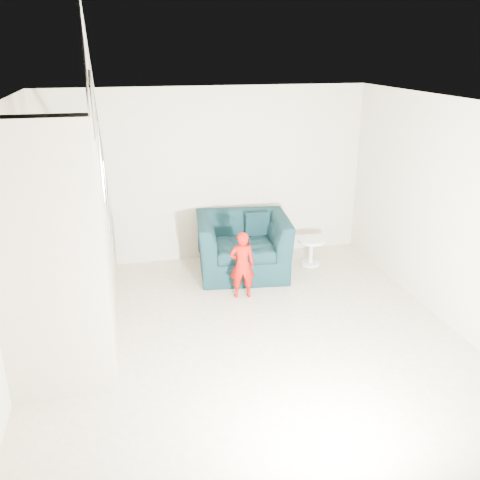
# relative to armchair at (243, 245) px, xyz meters

# --- Properties ---
(floor) EXTENTS (5.50, 5.50, 0.00)m
(floor) POSITION_rel_armchair_xyz_m (-0.38, -2.03, -0.44)
(floor) COLOR gray
(floor) RESTS_ON ground
(ceiling) EXTENTS (5.50, 5.50, 0.00)m
(ceiling) POSITION_rel_armchair_xyz_m (-0.38, -2.03, 2.26)
(ceiling) COLOR silver
(ceiling) RESTS_ON back_wall
(back_wall) EXTENTS (5.00, 0.00, 5.00)m
(back_wall) POSITION_rel_armchair_xyz_m (-0.38, 0.72, 0.91)
(back_wall) COLOR #BEB99A
(back_wall) RESTS_ON floor
(front_wall) EXTENTS (5.00, 0.00, 5.00)m
(front_wall) POSITION_rel_armchair_xyz_m (-0.38, -4.78, 0.91)
(front_wall) COLOR #BEB99A
(front_wall) RESTS_ON floor
(right_wall) EXTENTS (0.00, 5.50, 5.50)m
(right_wall) POSITION_rel_armchair_xyz_m (2.12, -2.03, 0.91)
(right_wall) COLOR #BEB99A
(right_wall) RESTS_ON floor
(armchair) EXTENTS (1.48, 1.33, 0.88)m
(armchair) POSITION_rel_armchair_xyz_m (0.00, 0.00, 0.00)
(armchair) COLOR black
(armchair) RESTS_ON floor
(toddler) EXTENTS (0.37, 0.27, 0.95)m
(toddler) POSITION_rel_armchair_xyz_m (-0.20, -0.80, 0.04)
(toddler) COLOR #8D0B04
(toddler) RESTS_ON floor
(side_table) EXTENTS (0.42, 0.42, 0.42)m
(side_table) POSITION_rel_armchair_xyz_m (1.11, 0.04, -0.15)
(side_table) COLOR silver
(side_table) RESTS_ON floor
(staircase) EXTENTS (1.02, 3.03, 3.62)m
(staircase) POSITION_rel_armchair_xyz_m (-2.38, -1.48, 0.51)
(staircase) COLOR #ADA089
(staircase) RESTS_ON floor
(cushion) EXTENTS (0.37, 0.18, 0.36)m
(cushion) POSITION_rel_armchair_xyz_m (0.27, 0.21, 0.24)
(cushion) COLOR black
(cushion) RESTS_ON armchair
(throw) EXTENTS (0.05, 0.45, 0.51)m
(throw) POSITION_rel_armchair_xyz_m (-0.61, 0.07, 0.11)
(throw) COLOR black
(throw) RESTS_ON armchair
(phone) EXTENTS (0.03, 0.05, 0.10)m
(phone) POSITION_rel_armchair_xyz_m (-0.12, -0.84, 0.39)
(phone) COLOR black
(phone) RESTS_ON toddler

